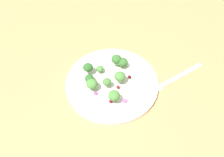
# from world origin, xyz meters

# --- Properties ---
(ground_plane) EXTENTS (1.80, 1.80, 0.02)m
(ground_plane) POSITION_xyz_m (0.00, 0.00, -0.01)
(ground_plane) COLOR tan
(plate) EXTENTS (0.25, 0.25, 0.02)m
(plate) POSITION_xyz_m (0.03, -0.02, 0.01)
(plate) COLOR white
(plate) RESTS_ON ground_plane
(dressing_pool) EXTENTS (0.14, 0.14, 0.00)m
(dressing_pool) POSITION_xyz_m (0.03, -0.02, 0.01)
(dressing_pool) COLOR white
(dressing_pool) RESTS_ON plate
(broccoli_floret_0) EXTENTS (0.03, 0.03, 0.03)m
(broccoli_floret_0) POSITION_xyz_m (0.07, -0.07, 0.03)
(broccoli_floret_0) COLOR #ADD18E
(broccoli_floret_0) RESTS_ON plate
(broccoli_floret_1) EXTENTS (0.02, 0.02, 0.02)m
(broccoli_floret_1) POSITION_xyz_m (0.07, -0.00, 0.03)
(broccoli_floret_1) COLOR #9EC684
(broccoli_floret_1) RESTS_ON plate
(broccoli_floret_2) EXTENTS (0.02, 0.02, 0.02)m
(broccoli_floret_2) POSITION_xyz_m (0.02, -0.00, 0.03)
(broccoli_floret_2) COLOR #ADD18E
(broccoli_floret_2) RESTS_ON plate
(broccoli_floret_3) EXTENTS (0.03, 0.03, 0.03)m
(broccoli_floret_3) POSITION_xyz_m (0.08, -0.05, 0.04)
(broccoli_floret_3) COLOR #9EC684
(broccoli_floret_3) RESTS_ON plate
(broccoli_floret_4) EXTENTS (0.03, 0.03, 0.03)m
(broccoli_floret_4) POSITION_xyz_m (0.02, -0.04, 0.04)
(broccoli_floret_4) COLOR #8EB77A
(broccoli_floret_4) RESTS_ON plate
(broccoli_floret_5) EXTENTS (0.03, 0.03, 0.03)m
(broccoli_floret_5) POSITION_xyz_m (-0.03, 0.00, 0.04)
(broccoli_floret_5) COLOR #9EC684
(broccoli_floret_5) RESTS_ON plate
(broccoli_floret_6) EXTENTS (0.03, 0.03, 0.03)m
(broccoli_floret_6) POSITION_xyz_m (0.08, 0.03, 0.04)
(broccoli_floret_6) COLOR #9EC684
(broccoli_floret_6) RESTS_ON plate
(broccoli_floret_7) EXTENTS (0.02, 0.02, 0.02)m
(broccoli_floret_7) POSITION_xyz_m (0.05, 0.04, 0.03)
(broccoli_floret_7) COLOR #8EB77A
(broccoli_floret_7) RESTS_ON plate
(broccoli_floret_8) EXTENTS (0.03, 0.03, 0.03)m
(broccoli_floret_8) POSITION_xyz_m (0.02, 0.04, 0.04)
(broccoli_floret_8) COLOR #8EB77A
(broccoli_floret_8) RESTS_ON plate
(cranberry_0) EXTENTS (0.01, 0.01, 0.01)m
(cranberry_0) POSITION_xyz_m (0.00, -0.02, 0.02)
(cranberry_0) COLOR maroon
(cranberry_0) RESTS_ON plate
(cranberry_1) EXTENTS (0.01, 0.01, 0.01)m
(cranberry_1) POSITION_xyz_m (-0.03, 0.01, 0.02)
(cranberry_1) COLOR maroon
(cranberry_1) RESTS_ON plate
(cranberry_2) EXTENTS (0.01, 0.01, 0.01)m
(cranberry_2) POSITION_xyz_m (0.02, -0.07, 0.02)
(cranberry_2) COLOR #4C0A14
(cranberry_2) RESTS_ON plate
(onion_bit_0) EXTENTS (0.01, 0.01, 0.00)m
(onion_bit_0) POSITION_xyz_m (0.01, 0.04, 0.02)
(onion_bit_0) COLOR #934C84
(onion_bit_0) RESTS_ON plate
(onion_bit_1) EXTENTS (0.02, 0.02, 0.01)m
(onion_bit_1) POSITION_xyz_m (-0.04, -0.02, 0.02)
(onion_bit_1) COLOR #A35B93
(onion_bit_1) RESTS_ON plate
(onion_bit_2) EXTENTS (0.01, 0.01, 0.00)m
(onion_bit_2) POSITION_xyz_m (0.04, -0.05, 0.02)
(onion_bit_2) COLOR #934C84
(onion_bit_2) RESTS_ON plate
(fork) EXTENTS (0.05, 0.19, 0.01)m
(fork) POSITION_xyz_m (-0.02, -0.18, 0.00)
(fork) COLOR silver
(fork) RESTS_ON ground_plane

